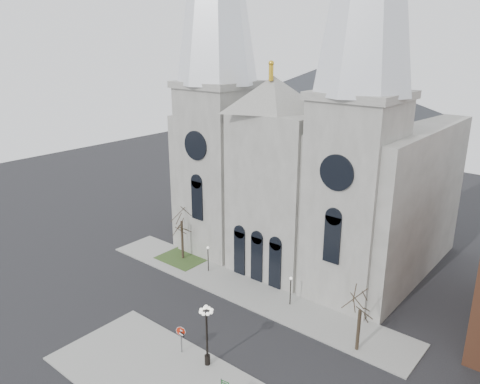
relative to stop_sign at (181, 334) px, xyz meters
The scene contains 12 objects.
ground 3.86m from the stop_sign, 153.06° to the left, with size 160.00×160.00×0.00m, color black.
sidewalk_near 4.02m from the stop_sign, 88.89° to the right, with size 18.00×10.00×0.14m, color gray.
sidewalk_far 12.98m from the stop_sign, 103.21° to the left, with size 40.00×6.00×0.14m, color gray.
grass_patch 19.49m from the stop_sign, 135.92° to the left, with size 6.00×5.00×0.18m, color #30491F.
cathedral 29.53m from the stop_sign, 96.87° to the left, with size 33.00×26.66×54.00m.
tree_left 19.72m from the stop_sign, 135.92° to the left, with size 3.20×3.20×7.50m.
tree_right 16.17m from the stop_sign, 41.00° to the left, with size 3.20×3.20×6.00m.
ped_lamp_left 15.77m from the stop_sign, 124.51° to the left, with size 0.32×0.32×3.26m.
ped_lamp_right 13.35m from the stop_sign, 76.71° to the left, with size 0.32×0.32×3.26m.
stop_sign is the anchor object (origin of this frame).
globe_lamp 3.48m from the stop_sign, ahead, with size 1.55×1.55×5.89m.
one_way_sign 0.38m from the stop_sign, 68.25° to the right, with size 0.98×0.11×2.24m.
Camera 1 is at (29.87, -25.79, 27.08)m, focal length 35.00 mm.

